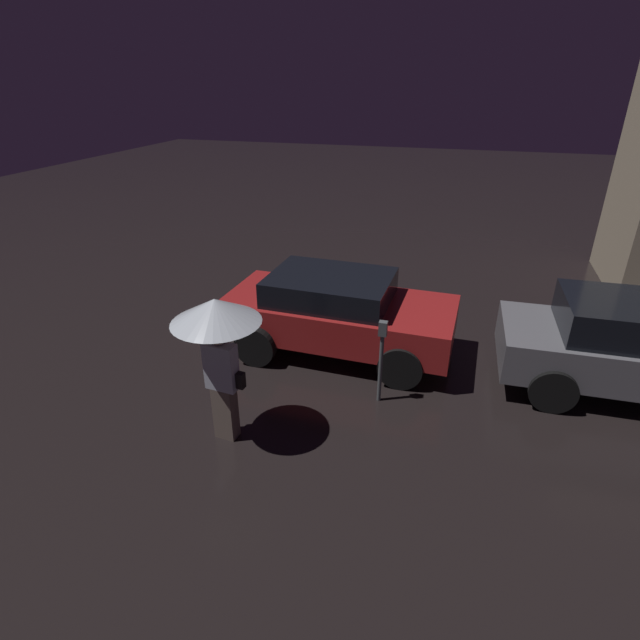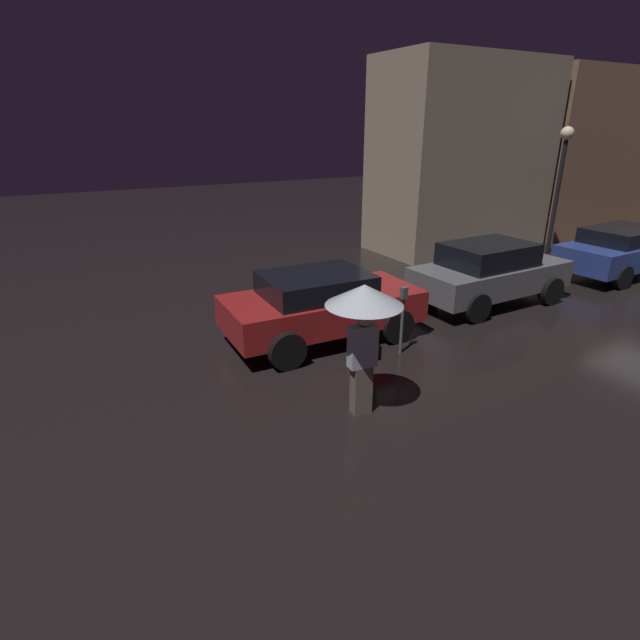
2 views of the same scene
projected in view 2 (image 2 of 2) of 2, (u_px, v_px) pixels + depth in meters
building_facade_left at (461, 157)px, 17.05m from camera, size 6.02×3.00×6.20m
building_facade_right at (589, 153)px, 20.20m from camera, size 7.24×3.00×6.12m
parked_car_red at (321, 304)px, 10.05m from camera, size 4.02×1.99×1.42m
parked_car_grey at (489, 272)px, 12.14m from camera, size 4.04×1.90×1.51m
parked_car_blue at (624, 250)px, 14.49m from camera, size 4.42×1.94×1.40m
pedestrian_with_umbrella at (364, 311)px, 7.11m from camera, size 1.13×1.13×2.06m
parking_meter at (403, 313)px, 9.40m from camera, size 0.12×0.10×1.34m
street_lamp_near at (561, 167)px, 16.06m from camera, size 0.41×0.41×4.09m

